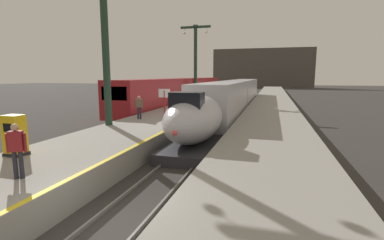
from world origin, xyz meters
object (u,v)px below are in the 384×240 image
(departure_info_board, at_px, (164,97))
(passenger_near_edge, at_px, (17,147))
(station_column_mid, at_px, (105,36))
(highspeed_train_main, at_px, (233,97))
(regional_train_adjacent, at_px, (183,90))
(passenger_mid_platform, at_px, (139,105))
(station_column_far, at_px, (195,55))
(ticket_machine_yellow, at_px, (15,137))

(departure_info_board, bearing_deg, passenger_near_edge, -87.82)
(station_column_mid, bearing_deg, highspeed_train_main, 67.67)
(regional_train_adjacent, xyz_separation_m, departure_info_board, (4.32, -18.22, 0.43))
(passenger_mid_platform, bearing_deg, passenger_near_edge, -81.07)
(highspeed_train_main, xyz_separation_m, departure_info_board, (-3.78, -10.08, 0.63))
(highspeed_train_main, relative_size, station_column_far, 3.99)
(station_column_far, bearing_deg, departure_info_board, -82.79)
(station_column_far, bearing_deg, passenger_mid_platform, -87.63)
(regional_train_adjacent, relative_size, station_column_far, 3.82)
(regional_train_adjacent, xyz_separation_m, passenger_near_edge, (4.83, -31.65, -0.09))
(highspeed_train_main, xyz_separation_m, station_column_mid, (-5.90, -14.36, 4.63))
(highspeed_train_main, xyz_separation_m, regional_train_adjacent, (-8.10, 8.14, 0.20))
(station_column_mid, bearing_deg, ticket_machine_yellow, -87.20)
(ticket_machine_yellow, bearing_deg, passenger_mid_platform, 87.65)
(passenger_near_edge, xyz_separation_m, departure_info_board, (-0.51, 13.43, 0.52))
(ticket_machine_yellow, bearing_deg, highspeed_train_main, 75.53)
(station_column_mid, bearing_deg, station_column_far, 90.00)
(regional_train_adjacent, xyz_separation_m, station_column_mid, (2.20, -22.50, 4.43))
(regional_train_adjacent, relative_size, station_column_mid, 4.00)
(passenger_mid_platform, xyz_separation_m, ticket_machine_yellow, (-0.41, -9.93, -0.25))
(regional_train_adjacent, height_order, passenger_mid_platform, regional_train_adjacent)
(station_column_far, xyz_separation_m, passenger_mid_platform, (0.76, -18.26, -4.75))
(passenger_mid_platform, relative_size, departure_info_board, 0.80)
(regional_train_adjacent, distance_m, station_column_mid, 23.04)
(passenger_near_edge, bearing_deg, regional_train_adjacent, 98.68)
(highspeed_train_main, distance_m, regional_train_adjacent, 11.49)
(highspeed_train_main, height_order, passenger_near_edge, highspeed_train_main)
(passenger_near_edge, bearing_deg, departure_info_board, 92.18)
(highspeed_train_main, height_order, ticket_machine_yellow, highspeed_train_main)
(passenger_mid_platform, distance_m, ticket_machine_yellow, 9.94)
(departure_info_board, bearing_deg, station_column_far, 97.21)
(highspeed_train_main, bearing_deg, regional_train_adjacent, 134.85)
(regional_train_adjacent, height_order, ticket_machine_yellow, regional_train_adjacent)
(passenger_mid_platform, bearing_deg, ticket_machine_yellow, -92.35)
(station_column_mid, relative_size, departure_info_board, 4.31)
(ticket_machine_yellow, bearing_deg, departure_info_board, 81.21)
(departure_info_board, bearing_deg, highspeed_train_main, 69.43)
(passenger_mid_platform, bearing_deg, station_column_far, 92.37)
(highspeed_train_main, bearing_deg, station_column_far, 131.46)
(passenger_mid_platform, bearing_deg, regional_train_adjacent, 98.53)
(regional_train_adjacent, xyz_separation_m, station_column_far, (2.20, -1.46, 4.66))
(station_column_far, height_order, passenger_near_edge, station_column_far)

